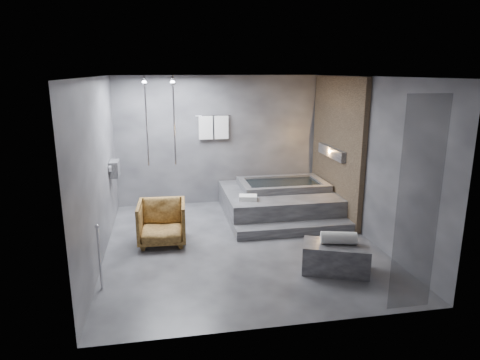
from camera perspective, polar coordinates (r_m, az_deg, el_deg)
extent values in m
plane|color=#2D2D30|center=(7.44, 0.11, -8.48)|extent=(5.00, 5.00, 0.00)
cube|color=#4C4C4E|center=(6.86, 0.12, 13.63)|extent=(4.50, 5.00, 0.04)
cube|color=#38383D|center=(9.44, -2.67, 5.28)|extent=(4.50, 0.04, 2.80)
cube|color=#38383D|center=(4.66, 5.75, -4.31)|extent=(4.50, 0.04, 2.80)
cube|color=#38383D|center=(6.97, -18.39, 1.30)|extent=(0.04, 5.00, 2.80)
cube|color=#38383D|center=(7.74, 16.74, 2.66)|extent=(0.04, 5.00, 2.80)
cube|color=#927655|center=(8.83, 12.75, 4.30)|extent=(0.10, 2.40, 2.78)
cube|color=#FF9938|center=(8.81, 12.23, 3.65)|extent=(0.14, 1.20, 0.20)
cube|color=gray|center=(8.38, -16.38, 1.46)|extent=(0.16, 0.42, 0.30)
imported|color=beige|center=(8.30, -16.36, 1.00)|extent=(0.08, 0.08, 0.21)
imported|color=beige|center=(8.50, -16.22, 1.13)|extent=(0.07, 0.07, 0.15)
cylinder|color=silver|center=(8.85, -8.79, 7.78)|extent=(0.04, 0.04, 1.80)
cylinder|color=silver|center=(8.85, -12.38, 7.62)|extent=(0.04, 0.04, 1.80)
cylinder|color=silver|center=(9.29, -3.59, 8.54)|extent=(0.75, 0.02, 0.02)
cube|color=white|center=(9.28, -4.60, 6.96)|extent=(0.30, 0.06, 0.50)
cube|color=white|center=(9.32, -2.50, 7.03)|extent=(0.30, 0.06, 0.50)
cylinder|color=silver|center=(6.12, -18.21, -9.89)|extent=(0.04, 0.04, 0.90)
cube|color=black|center=(5.40, 22.67, -3.32)|extent=(0.55, 0.01, 2.60)
cube|color=#323235|center=(8.91, 5.06, -2.92)|extent=(2.20, 2.00, 0.50)
cube|color=#323235|center=(7.89, 7.31, -6.53)|extent=(2.20, 0.36, 0.18)
cube|color=#333335|center=(6.56, 12.64, -10.08)|extent=(1.08, 0.84, 0.43)
imported|color=#492F12|center=(7.46, -10.36, -5.60)|extent=(0.83, 0.85, 0.74)
cylinder|color=silver|center=(6.46, 13.01, -7.53)|extent=(0.55, 0.31, 0.19)
cube|color=white|center=(8.14, 1.08, -2.37)|extent=(0.38, 0.31, 0.09)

